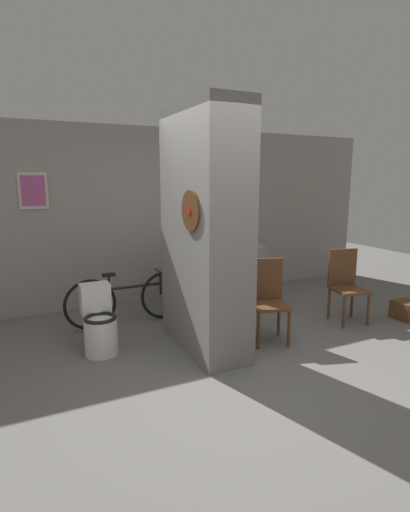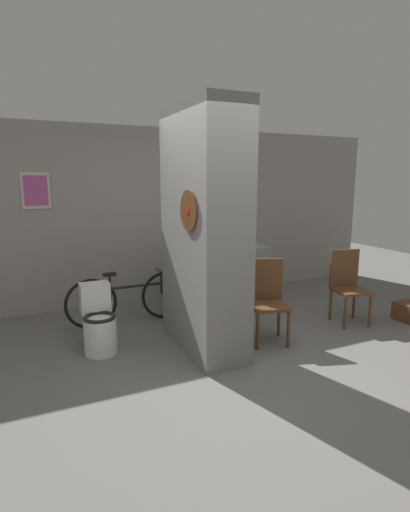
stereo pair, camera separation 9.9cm
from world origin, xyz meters
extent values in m
plane|color=slate|center=(0.00, 0.00, 0.00)|extent=(14.00, 14.00, 0.00)
cube|color=gray|center=(0.00, 2.63, 1.30)|extent=(8.00, 0.06, 2.60)
cube|color=beige|center=(-1.60, 2.58, 1.70)|extent=(0.36, 0.02, 0.48)
cube|color=#B24C8C|center=(-1.60, 2.57, 1.70)|extent=(0.30, 0.01, 0.39)
cube|color=beige|center=(1.50, 2.58, 1.55)|extent=(0.44, 0.02, 0.34)
cube|color=#D86633|center=(1.50, 2.57, 1.55)|extent=(0.36, 0.01, 0.28)
cube|color=gray|center=(-0.05, 0.64, 1.30)|extent=(0.52, 1.27, 2.60)
cylinder|color=#593319|center=(-0.32, 0.38, 1.55)|extent=(0.03, 0.40, 0.40)
cylinder|color=red|center=(-0.33, 0.38, 1.55)|extent=(0.01, 0.07, 0.07)
cube|color=gray|center=(0.69, 1.76, 0.44)|extent=(1.48, 0.44, 0.88)
cylinder|color=white|center=(-1.13, 0.95, 0.20)|extent=(0.35, 0.35, 0.39)
torus|color=black|center=(-1.13, 0.95, 0.40)|extent=(0.34, 0.34, 0.04)
cube|color=white|center=(-1.13, 1.18, 0.56)|extent=(0.32, 0.20, 0.33)
cylinder|color=brown|center=(0.46, 0.32, 0.21)|extent=(0.04, 0.04, 0.42)
cylinder|color=brown|center=(0.79, 0.22, 0.21)|extent=(0.04, 0.04, 0.42)
cylinder|color=brown|center=(0.57, 0.66, 0.21)|extent=(0.04, 0.04, 0.42)
cylinder|color=brown|center=(0.90, 0.55, 0.21)|extent=(0.04, 0.04, 0.42)
cube|color=brown|center=(0.68, 0.44, 0.44)|extent=(0.51, 0.51, 0.04)
cube|color=brown|center=(0.74, 0.61, 0.70)|extent=(0.39, 0.15, 0.49)
cylinder|color=brown|center=(1.77, 0.38, 0.21)|extent=(0.04, 0.04, 0.42)
cylinder|color=brown|center=(2.11, 0.31, 0.21)|extent=(0.04, 0.04, 0.42)
cylinder|color=brown|center=(1.84, 0.72, 0.21)|extent=(0.04, 0.04, 0.42)
cylinder|color=brown|center=(2.18, 0.65, 0.21)|extent=(0.04, 0.04, 0.42)
cube|color=brown|center=(1.98, 0.52, 0.44)|extent=(0.48, 0.48, 0.04)
cube|color=brown|center=(2.02, 0.70, 0.70)|extent=(0.40, 0.11, 0.49)
torus|color=black|center=(-1.10, 1.71, 0.32)|extent=(0.65, 0.04, 0.65)
torus|color=black|center=(-0.13, 1.71, 0.32)|extent=(0.65, 0.04, 0.65)
cylinder|color=black|center=(-0.61, 1.71, 0.49)|extent=(0.89, 0.04, 0.04)
cylinder|color=black|center=(-0.85, 1.71, 0.49)|extent=(0.03, 0.03, 0.33)
cylinder|color=black|center=(-0.18, 1.71, 0.49)|extent=(0.03, 0.03, 0.30)
cube|color=black|center=(-0.85, 1.71, 0.68)|extent=(0.16, 0.06, 0.04)
cylinder|color=#262626|center=(-0.18, 1.71, 0.64)|extent=(0.03, 0.42, 0.03)
cylinder|color=silver|center=(0.74, 1.76, 0.98)|extent=(0.07, 0.07, 0.19)
cylinder|color=silver|center=(0.74, 1.76, 1.11)|extent=(0.03, 0.03, 0.08)
sphere|color=#333333|center=(0.74, 1.76, 1.16)|extent=(0.03, 0.03, 0.03)
cylinder|color=#267233|center=(0.63, 1.76, 0.96)|extent=(0.07, 0.07, 0.15)
cylinder|color=#267233|center=(0.63, 1.76, 1.07)|extent=(0.03, 0.03, 0.07)
sphere|color=#333333|center=(0.63, 1.76, 1.11)|extent=(0.03, 0.03, 0.03)
cube|color=brown|center=(2.78, 0.28, 0.12)|extent=(0.30, 0.30, 0.24)
camera|label=1|loc=(-1.88, -3.15, 1.85)|focal=28.00mm
camera|label=2|loc=(-1.79, -3.20, 1.85)|focal=28.00mm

